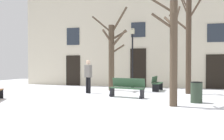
% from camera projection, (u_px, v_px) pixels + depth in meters
% --- Properties ---
extents(ground_plane, '(28.98, 28.98, 0.00)m').
position_uv_depth(ground_plane, '(101.00, 103.00, 10.95)').
color(ground_plane, white).
extents(building_facade, '(18.11, 0.60, 7.89)m').
position_uv_depth(building_facade, '(139.00, 31.00, 18.67)').
color(building_facade, beige).
rests_on(building_facade, ground).
extents(tree_foreground, '(1.87, 1.76, 5.87)m').
position_uv_depth(tree_foreground, '(188.00, 41.00, 14.30)').
color(tree_foreground, '#423326').
rests_on(tree_foreground, ground).
extents(tree_center, '(1.36, 2.34, 4.63)m').
position_uv_depth(tree_center, '(173.00, 45.00, 10.04)').
color(tree_center, '#4C3D2D').
rests_on(tree_center, ground).
extents(tree_near_facade, '(2.15, 1.94, 5.08)m').
position_uv_depth(tree_near_facade, '(112.00, 53.00, 16.10)').
color(tree_near_facade, '#4C3D2D').
rests_on(tree_near_facade, ground).
extents(streetlamp, '(0.30, 0.30, 4.03)m').
position_uv_depth(streetlamp, '(132.00, 51.00, 17.34)').
color(streetlamp, black).
rests_on(streetlamp, ground).
extents(litter_bin, '(0.50, 0.50, 0.88)m').
position_uv_depth(litter_bin, '(196.00, 92.00, 10.96)').
color(litter_bin, '#2D3D2D').
rests_on(litter_bin, ground).
extents(bench_near_center_tree, '(0.53, 1.57, 0.88)m').
position_uv_depth(bench_near_center_tree, '(157.00, 83.00, 15.91)').
color(bench_near_center_tree, '#2D4C33').
rests_on(bench_near_center_tree, ground).
extents(bench_back_to_back_left, '(1.81, 0.84, 0.94)m').
position_uv_depth(bench_back_to_back_left, '(127.00, 87.00, 12.68)').
color(bench_back_to_back_left, '#2D4C33').
rests_on(bench_back_to_back_left, ground).
extents(person_near_bench, '(0.43, 0.34, 1.84)m').
position_uv_depth(person_near_bench, '(88.00, 75.00, 14.53)').
color(person_near_bench, black).
rests_on(person_near_bench, ground).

